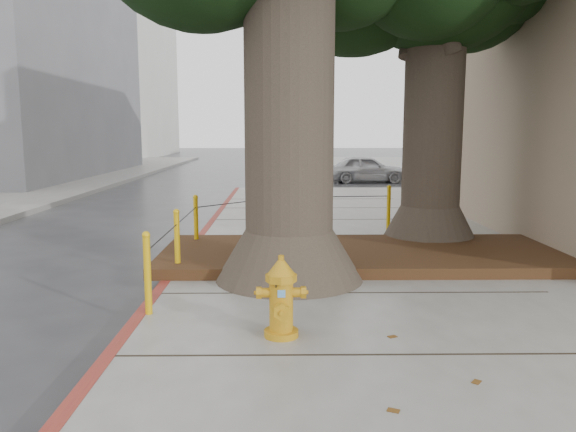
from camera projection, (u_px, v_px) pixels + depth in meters
ground at (326, 370)px, 5.17m from camera, size 140.00×140.00×0.00m
sidewalk_far at (384, 166)px, 34.89m from camera, size 16.00×20.00×0.15m
curb_red at (164, 288)px, 7.61m from camera, size 0.14×26.00×0.16m
planter_bed at (363, 254)px, 9.00m from camera, size 6.40×2.60×0.16m
building_far_white at (89, 69)px, 48.33m from camera, size 12.00×18.00×15.00m
bollard_ring at (254, 223)px, 9.39m from camera, size 3.79×5.39×0.95m
fire_hydrant at (281, 297)px, 5.55m from camera, size 0.43×0.38×0.83m
car_silver at (367, 169)px, 24.11m from camera, size 3.46×1.42×1.17m
car_red at (562, 169)px, 22.37m from camera, size 4.17×1.64×1.35m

